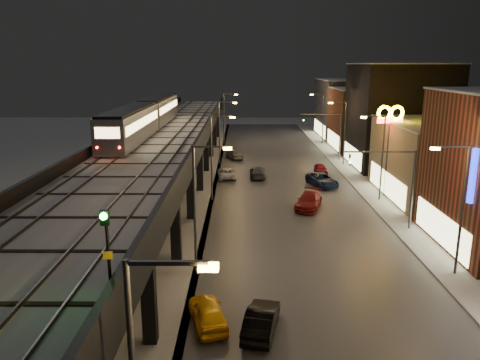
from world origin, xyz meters
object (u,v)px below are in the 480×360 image
object	(u,v)px
car_near_white	(261,321)
car_onc_dark	(322,180)
subway_train	(147,116)
rail_signal	(106,233)
car_onc_white	(309,201)
car_far_white	(235,154)
car_mid_dark	(257,173)
car_mid_silver	(227,173)
car_onc_red	(321,169)
car_taxi	(208,313)

from	to	relation	value
car_near_white	car_onc_dark	distance (m)	32.02
subway_train	car_near_white	bearing A→B (deg)	-69.31
rail_signal	car_onc_white	world-z (taller)	rail_signal
car_near_white	car_far_white	distance (m)	47.24
rail_signal	subway_train	bearing A→B (deg)	99.20
subway_train	car_mid_dark	distance (m)	15.40
car_mid_dark	car_near_white	bearing A→B (deg)	88.48
car_mid_silver	car_far_white	world-z (taller)	car_far_white
car_onc_dark	car_onc_red	world-z (taller)	car_onc_dark
car_onc_red	subway_train	bearing A→B (deg)	-165.06
car_far_white	rail_signal	bearing A→B (deg)	68.02
rail_signal	car_far_white	size ratio (longest dim) A/B	0.63
subway_train	car_near_white	xyz separation A→B (m)	(11.96, -31.67, -7.53)
subway_train	car_onc_red	xyz separation A→B (m)	(21.34, 5.79, -7.63)
subway_train	car_onc_white	world-z (taller)	subway_train
rail_signal	car_taxi	bearing A→B (deg)	72.86
car_mid_dark	car_far_white	world-z (taller)	car_far_white
car_onc_dark	subway_train	bearing A→B (deg)	163.48
car_onc_white	car_onc_red	world-z (taller)	car_onc_white
rail_signal	car_onc_white	xyz separation A→B (m)	(11.22, 30.11, -7.82)
car_taxi	car_onc_red	bearing A→B (deg)	-123.16
car_taxi	subway_train	bearing A→B (deg)	-88.33
rail_signal	car_mid_silver	bearing A→B (deg)	86.47
car_mid_silver	subway_train	bearing A→B (deg)	14.27
car_near_white	car_onc_white	bearing A→B (deg)	-92.60
subway_train	car_mid_silver	distance (m)	12.29
subway_train	car_far_white	world-z (taller)	subway_train
subway_train	car_taxi	distance (m)	33.08
car_mid_dark	car_onc_white	world-z (taller)	car_onc_white
rail_signal	car_taxi	distance (m)	11.93
car_near_white	car_far_white	bearing A→B (deg)	-75.82
car_mid_dark	car_far_white	distance (m)	12.40
car_mid_dark	car_far_white	size ratio (longest dim) A/B	1.07
car_taxi	car_near_white	world-z (taller)	car_taxi
car_mid_dark	car_onc_red	xyz separation A→B (m)	(8.40, 2.28, -0.07)
rail_signal	car_mid_dark	bearing A→B (deg)	81.35
subway_train	car_onc_white	bearing A→B (deg)	-28.05
car_taxi	car_mid_silver	bearing A→B (deg)	-104.64
car_near_white	car_onc_dark	world-z (taller)	car_onc_dark
rail_signal	car_near_white	bearing A→B (deg)	54.63
car_onc_white	car_far_white	bearing A→B (deg)	125.16
car_mid_silver	car_onc_white	bearing A→B (deg)	117.71
car_near_white	car_onc_white	world-z (taller)	car_onc_white
subway_train	car_onc_dark	bearing A→B (deg)	-2.19
car_onc_red	car_onc_white	bearing A→B (deg)	-104.02
car_mid_dark	rail_signal	bearing A→B (deg)	81.43
car_near_white	car_onc_red	size ratio (longest dim) A/B	1.21
car_taxi	car_far_white	xyz separation A→B (m)	(0.84, 46.44, 0.02)
rail_signal	car_mid_dark	world-z (taller)	rail_signal
subway_train	car_taxi	size ratio (longest dim) A/B	7.73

